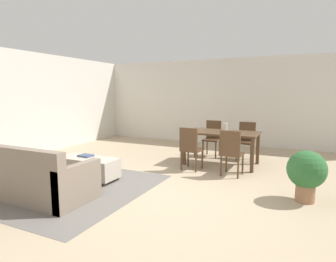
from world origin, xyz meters
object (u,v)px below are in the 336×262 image
object	(u,v)px
ottoman_table	(88,167)
dining_chair_near_right	(231,151)
dining_chair_near_left	(190,146)
vase_centerpiece	(225,127)
dining_table	(221,136)
couch	(27,178)
dining_chair_far_left	(213,136)
potted_plant	(307,172)
book_on_ottoman	(86,156)
dining_chair_far_right	(246,138)

from	to	relation	value
ottoman_table	dining_chair_near_right	size ratio (longest dim) A/B	1.29
dining_chair_near_left	vase_centerpiece	xyz separation A→B (m)	(0.53, 0.83, 0.34)
dining_table	vase_centerpiece	distance (m)	0.21
ottoman_table	vase_centerpiece	distance (m)	3.12
dining_table	dining_chair_near_right	world-z (taller)	dining_chair_near_right
dining_chair_near_right	couch	bearing A→B (deg)	-137.61
dining_chair_near_right	vase_centerpiece	world-z (taller)	vase_centerpiece
ottoman_table	dining_table	bearing A→B (deg)	48.07
couch	dining_chair_far_left	bearing A→B (deg)	65.92
vase_centerpiece	potted_plant	xyz separation A→B (m)	(1.67, -1.71, -0.39)
ottoman_table	dining_chair_far_left	world-z (taller)	dining_chair_far_left
dining_chair_near_right	dining_chair_far_left	distance (m)	1.85
ottoman_table	dining_chair_near_right	xyz separation A→B (m)	(2.42, 1.36, 0.28)
potted_plant	vase_centerpiece	bearing A→B (deg)	134.31
couch	dining_chair_near_left	bearing A→B (deg)	54.21
couch	dining_chair_near_right	bearing A→B (deg)	42.39
couch	book_on_ottoman	size ratio (longest dim) A/B	8.42
couch	dining_chair_far_right	bearing A→B (deg)	56.65
dining_chair_near_left	vase_centerpiece	bearing A→B (deg)	57.18
dining_table	dining_chair_near_left	distance (m)	0.93
vase_centerpiece	book_on_ottoman	distance (m)	3.11
ottoman_table	vase_centerpiece	bearing A→B (deg)	47.40
ottoman_table	dining_chair_far_left	distance (m)	3.39
ottoman_table	book_on_ottoman	distance (m)	0.23
potted_plant	couch	bearing A→B (deg)	-157.81
ottoman_table	dining_chair_near_left	xyz separation A→B (m)	(1.54, 1.42, 0.28)
dining_table	dining_chair_near_right	xyz separation A→B (m)	(0.42, -0.85, -0.15)
dining_chair_near_left	potted_plant	size ratio (longest dim) A/B	1.17
dining_chair_far_right	book_on_ottoman	size ratio (longest dim) A/B	3.54
dining_chair_far_left	vase_centerpiece	world-z (taller)	vase_centerpiece
couch	dining_table	distance (m)	4.04
vase_centerpiece	dining_chair_near_right	bearing A→B (deg)	-68.81
dining_chair_far_right	book_on_ottoman	xyz separation A→B (m)	(-2.51, -2.93, -0.08)
dining_chair_near_left	dining_chair_near_right	distance (m)	0.88
vase_centerpiece	dining_chair_far_left	bearing A→B (deg)	124.80
ottoman_table	vase_centerpiece	world-z (taller)	vase_centerpiece
couch	dining_chair_far_right	distance (m)	4.91
dining_table	vase_centerpiece	xyz separation A→B (m)	(0.08, 0.03, 0.19)
ottoman_table	vase_centerpiece	xyz separation A→B (m)	(2.07, 2.25, 0.62)
ottoman_table	book_on_ottoman	xyz separation A→B (m)	(-0.10, 0.07, 0.20)
dining_chair_far_left	vase_centerpiece	bearing A→B (deg)	-55.20
couch	dining_chair_far_left	xyz separation A→B (m)	(1.83, 4.10, 0.23)
dining_chair_near_left	book_on_ottoman	xyz separation A→B (m)	(-1.63, -1.36, -0.08)
dining_chair_near_right	potted_plant	distance (m)	1.56
dining_chair_far_left	potted_plant	bearing A→B (deg)	-48.31
dining_chair_far_left	dining_chair_far_right	distance (m)	0.86
book_on_ottoman	potted_plant	world-z (taller)	potted_plant
vase_centerpiece	dining_table	bearing A→B (deg)	-156.28
vase_centerpiece	potted_plant	size ratio (longest dim) A/B	0.25
ottoman_table	dining_chair_near_left	bearing A→B (deg)	42.81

